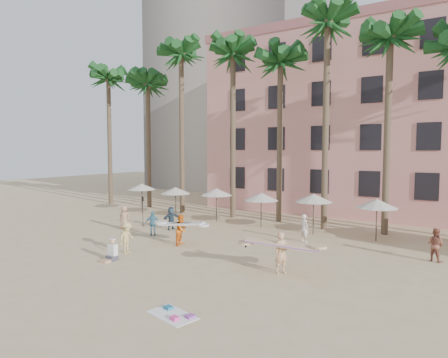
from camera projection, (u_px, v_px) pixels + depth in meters
The scene contains 11 objects.
ground at pixel (150, 275), 18.07m from camera, with size 120.00×120.00×0.00m, color #D1B789.
pink_hotel at pixel (414, 123), 35.25m from camera, with size 35.00×14.00×16.00m, color #E29789.
grey_tower at pixel (242, 15), 57.67m from camera, with size 22.00×18.00×50.00m, color #A89E8E.
palm_row at pixel (296, 50), 29.28m from camera, with size 44.40×5.40×16.30m.
umbrella_row at pixel (238, 194), 29.94m from camera, with size 22.50×2.70×2.73m.
beach_towel at pixel (174, 314), 13.73m from camera, with size 1.97×1.37×0.14m.
carrier_yellow at pixel (281, 250), 18.27m from camera, with size 3.37×1.82×1.93m.
carrier_white at pixel (182, 229), 23.70m from camera, with size 2.84×1.42×1.83m.
beachgoers at pixel (201, 227), 24.76m from camera, with size 20.29×8.78×1.72m.
paddle at pixel (143, 207), 29.29m from camera, with size 0.18×0.04×2.23m.
seated_man at pixel (111, 253), 20.40m from camera, with size 0.49×0.85×1.11m.
Camera 1 is at (12.54, -12.91, 5.74)m, focal length 32.00 mm.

